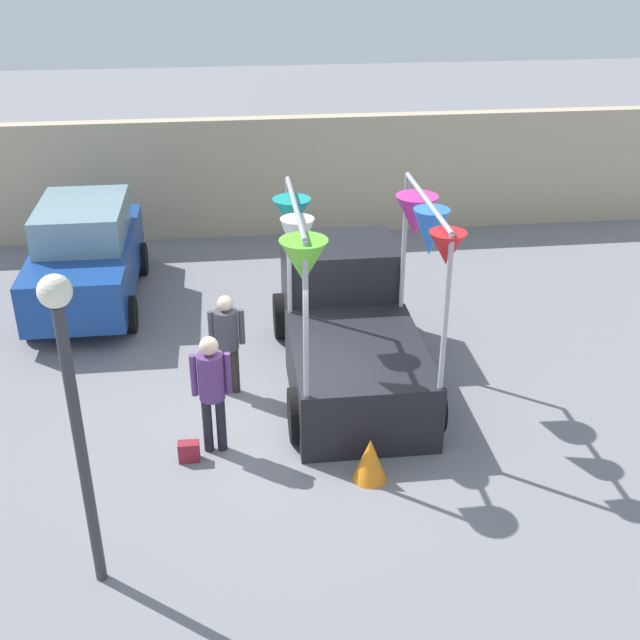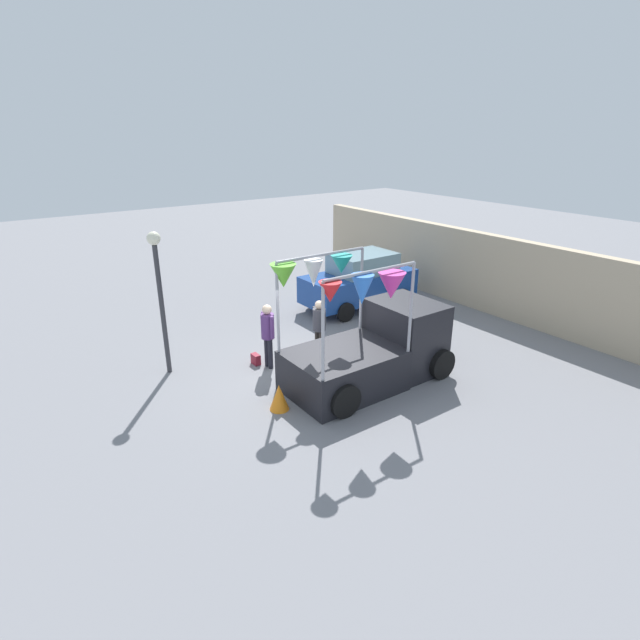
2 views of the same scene
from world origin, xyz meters
name	(u,v)px [view 1 (image 1 of 2)]	position (x,y,z in m)	size (l,w,h in m)	color
ground_plane	(291,420)	(0.00, 0.00, 0.00)	(60.00, 60.00, 0.00)	slate
vendor_truck	(348,321)	(0.99, 1.24, 0.91)	(2.54, 4.17, 3.15)	black
parked_car	(86,255)	(-3.36, 4.36, 0.94)	(1.88, 4.00, 1.88)	navy
person_customer	(211,383)	(-1.07, -0.58, 1.04)	(0.53, 0.34, 1.72)	black
person_vendor	(227,336)	(-0.86, 0.87, 0.96)	(0.53, 0.34, 1.60)	#2D2823
handbag	(189,451)	(-1.42, -0.78, 0.14)	(0.28, 0.16, 0.28)	maroon
street_lamp	(71,392)	(-2.32, -2.80, 2.38)	(0.32, 0.32, 3.61)	#333338
brick_boundary_wall	(261,177)	(0.00, 7.62, 1.30)	(18.00, 0.36, 2.60)	tan
folded_kite_bundle_tangerine	(370,459)	(0.88, -1.45, 0.30)	(0.44, 0.44, 0.60)	orange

